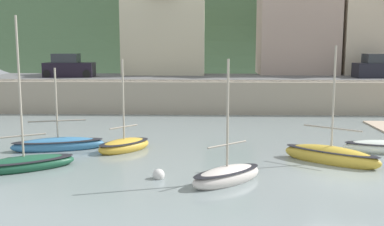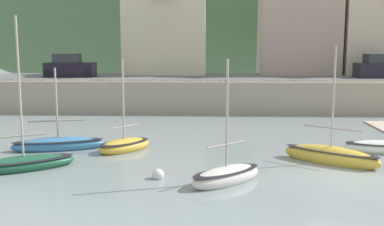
{
  "view_description": "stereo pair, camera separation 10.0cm",
  "coord_description": "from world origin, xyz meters",
  "px_view_note": "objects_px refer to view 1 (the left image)",
  "views": [
    {
      "loc": [
        -5.51,
        -17.56,
        5.3
      ],
      "look_at": [
        -6.17,
        4.69,
        1.85
      ],
      "focal_mm": 43.02,
      "sensor_mm": 36.0,
      "label": 1
    },
    {
      "loc": [
        -5.41,
        -17.56,
        5.3
      ],
      "look_at": [
        -6.17,
        4.69,
        1.85
      ],
      "focal_mm": 43.02,
      "sensor_mm": 36.0,
      "label": 2
    }
  ],
  "objects_px": {
    "sailboat_blue_trim": "(58,144)",
    "mooring_buoy": "(159,175)",
    "waterfront_building_right": "(381,23)",
    "sailboat_tall_mast": "(331,156)",
    "fishing_boat_green": "(24,163)",
    "parked_car_by_wall": "(379,68)",
    "dinghy_open_wooden": "(227,176)",
    "waterfront_building_centre": "(298,18)",
    "parked_car_near_slipway": "(69,67)",
    "waterfront_building_left": "(165,24)",
    "sailboat_white_hull": "(382,147)",
    "rowboat_small_beached": "(124,145)"
  },
  "relations": [
    {
      "from": "waterfront_building_left",
      "to": "waterfront_building_centre",
      "type": "distance_m",
      "value": 12.12
    },
    {
      "from": "fishing_boat_green",
      "to": "waterfront_building_centre",
      "type": "bearing_deg",
      "value": 26.36
    },
    {
      "from": "dinghy_open_wooden",
      "to": "parked_car_near_slipway",
      "type": "xyz_separation_m",
      "value": [
        -12.31,
        21.36,
        2.92
      ]
    },
    {
      "from": "waterfront_building_left",
      "to": "sailboat_blue_trim",
      "type": "bearing_deg",
      "value": -99.71
    },
    {
      "from": "parked_car_near_slipway",
      "to": "parked_car_by_wall",
      "type": "bearing_deg",
      "value": -1.01
    },
    {
      "from": "waterfront_building_centre",
      "to": "sailboat_white_hull",
      "type": "xyz_separation_m",
      "value": [
        0.26,
        -20.72,
        -7.23
      ]
    },
    {
      "from": "sailboat_blue_trim",
      "to": "parked_car_by_wall",
      "type": "height_order",
      "value": "parked_car_by_wall"
    },
    {
      "from": "waterfront_building_right",
      "to": "fishing_boat_green",
      "type": "distance_m",
      "value": 34.41
    },
    {
      "from": "parked_car_near_slipway",
      "to": "sailboat_blue_trim",
      "type": "bearing_deg",
      "value": -76.56
    },
    {
      "from": "waterfront_building_right",
      "to": "fishing_boat_green",
      "type": "xyz_separation_m",
      "value": [
        -23.47,
        -24.24,
        -6.75
      ]
    },
    {
      "from": "waterfront_building_centre",
      "to": "parked_car_by_wall",
      "type": "height_order",
      "value": "waterfront_building_centre"
    },
    {
      "from": "waterfront_building_centre",
      "to": "sailboat_white_hull",
      "type": "distance_m",
      "value": 21.94
    },
    {
      "from": "sailboat_white_hull",
      "to": "dinghy_open_wooden",
      "type": "relative_size",
      "value": 0.76
    },
    {
      "from": "waterfront_building_right",
      "to": "sailboat_blue_trim",
      "type": "relative_size",
      "value": 1.95
    },
    {
      "from": "waterfront_building_right",
      "to": "mooring_buoy",
      "type": "bearing_deg",
      "value": -124.86
    },
    {
      "from": "rowboat_small_beached",
      "to": "parked_car_by_wall",
      "type": "distance_m",
      "value": 24.61
    },
    {
      "from": "sailboat_blue_trim",
      "to": "mooring_buoy",
      "type": "bearing_deg",
      "value": -56.42
    },
    {
      "from": "waterfront_building_centre",
      "to": "waterfront_building_right",
      "type": "bearing_deg",
      "value": 0.0
    },
    {
      "from": "sailboat_tall_mast",
      "to": "parked_car_by_wall",
      "type": "xyz_separation_m",
      "value": [
        8.69,
        18.32,
        2.88
      ]
    },
    {
      "from": "parked_car_near_slipway",
      "to": "mooring_buoy",
      "type": "xyz_separation_m",
      "value": [
        9.66,
        -20.88,
        -3.06
      ]
    },
    {
      "from": "waterfront_building_right",
      "to": "sailboat_tall_mast",
      "type": "distance_m",
      "value": 25.91
    },
    {
      "from": "waterfront_building_centre",
      "to": "parked_car_near_slipway",
      "type": "relative_size",
      "value": 2.41
    },
    {
      "from": "sailboat_blue_trim",
      "to": "waterfront_building_left",
      "type": "bearing_deg",
      "value": 64.59
    },
    {
      "from": "sailboat_tall_mast",
      "to": "mooring_buoy",
      "type": "relative_size",
      "value": 11.22
    },
    {
      "from": "parked_car_near_slipway",
      "to": "rowboat_small_beached",
      "type": "bearing_deg",
      "value": -66.28
    },
    {
      "from": "dinghy_open_wooden",
      "to": "fishing_boat_green",
      "type": "bearing_deg",
      "value": 128.64
    },
    {
      "from": "dinghy_open_wooden",
      "to": "mooring_buoy",
      "type": "height_order",
      "value": "dinghy_open_wooden"
    },
    {
      "from": "waterfront_building_left",
      "to": "dinghy_open_wooden",
      "type": "bearing_deg",
      "value": -79.89
    },
    {
      "from": "fishing_boat_green",
      "to": "sailboat_blue_trim",
      "type": "height_order",
      "value": "fishing_boat_green"
    },
    {
      "from": "fishing_boat_green",
      "to": "sailboat_blue_trim",
      "type": "xyz_separation_m",
      "value": [
        0.29,
        3.59,
        0.0
      ]
    },
    {
      "from": "waterfront_building_right",
      "to": "sailboat_white_hull",
      "type": "distance_m",
      "value": 22.98
    },
    {
      "from": "sailboat_tall_mast",
      "to": "mooring_buoy",
      "type": "height_order",
      "value": "sailboat_tall_mast"
    },
    {
      "from": "waterfront_building_centre",
      "to": "rowboat_small_beached",
      "type": "relative_size",
      "value": 2.14
    },
    {
      "from": "fishing_boat_green",
      "to": "parked_car_by_wall",
      "type": "height_order",
      "value": "fishing_boat_green"
    },
    {
      "from": "fishing_boat_green",
      "to": "rowboat_small_beached",
      "type": "bearing_deg",
      "value": 13.65
    },
    {
      "from": "sailboat_white_hull",
      "to": "parked_car_by_wall",
      "type": "bearing_deg",
      "value": 80.72
    },
    {
      "from": "sailboat_white_hull",
      "to": "mooring_buoy",
      "type": "height_order",
      "value": "sailboat_white_hull"
    },
    {
      "from": "parked_car_near_slipway",
      "to": "mooring_buoy",
      "type": "bearing_deg",
      "value": -66.19
    },
    {
      "from": "dinghy_open_wooden",
      "to": "parked_car_by_wall",
      "type": "distance_m",
      "value": 25.4
    },
    {
      "from": "sailboat_blue_trim",
      "to": "dinghy_open_wooden",
      "type": "bearing_deg",
      "value": -48.32
    },
    {
      "from": "fishing_boat_green",
      "to": "waterfront_building_right",
      "type": "bearing_deg",
      "value": 15.61
    },
    {
      "from": "waterfront_building_centre",
      "to": "sailboat_tall_mast",
      "type": "relative_size",
      "value": 1.86
    },
    {
      "from": "fishing_boat_green",
      "to": "parked_car_by_wall",
      "type": "relative_size",
      "value": 1.55
    },
    {
      "from": "sailboat_white_hull",
      "to": "sailboat_tall_mast",
      "type": "xyz_separation_m",
      "value": [
        -3.03,
        -2.1,
        0.09
      ]
    },
    {
      "from": "sailboat_white_hull",
      "to": "mooring_buoy",
      "type": "relative_size",
      "value": 7.79
    },
    {
      "from": "fishing_boat_green",
      "to": "mooring_buoy",
      "type": "xyz_separation_m",
      "value": [
        5.79,
        -1.14,
        -0.12
      ]
    },
    {
      "from": "dinghy_open_wooden",
      "to": "waterfront_building_centre",
      "type": "bearing_deg",
      "value": 33.36
    },
    {
      "from": "sailboat_blue_trim",
      "to": "mooring_buoy",
      "type": "distance_m",
      "value": 7.25
    },
    {
      "from": "waterfront_building_left",
      "to": "sailboat_tall_mast",
      "type": "bearing_deg",
      "value": -67.73
    },
    {
      "from": "waterfront_building_right",
      "to": "waterfront_building_centre",
      "type": "bearing_deg",
      "value": -180.0
    }
  ]
}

